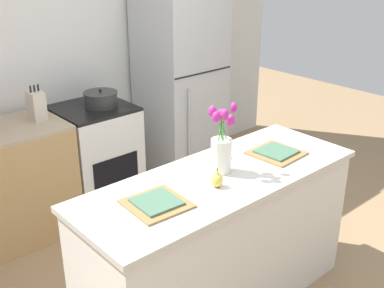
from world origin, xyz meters
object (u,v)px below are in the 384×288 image
(knife_block, at_px, (37,105))
(stove_range, at_px, (97,157))
(refrigerator, at_px, (180,88))
(cooking_pot, at_px, (101,99))
(flower_vase, at_px, (221,147))
(pear_figurine, at_px, (217,179))
(plate_setting_right, at_px, (276,153))
(plate_setting_left, at_px, (157,203))

(knife_block, bearing_deg, stove_range, -1.91)
(refrigerator, bearing_deg, cooking_pot, -177.81)
(stove_range, height_order, refrigerator, refrigerator)
(stove_range, relative_size, refrigerator, 0.51)
(cooking_pot, bearing_deg, knife_block, 174.73)
(refrigerator, distance_m, cooking_pot, 0.89)
(stove_range, xyz_separation_m, flower_vase, (-0.06, -1.56, 0.62))
(stove_range, relative_size, cooking_pot, 3.25)
(pear_figurine, relative_size, plate_setting_right, 0.35)
(plate_setting_right, relative_size, cooking_pot, 1.14)
(stove_range, distance_m, cooking_pot, 0.52)
(pear_figurine, relative_size, plate_setting_left, 0.35)
(refrigerator, relative_size, pear_figurine, 15.73)
(plate_setting_left, bearing_deg, refrigerator, 46.57)
(refrigerator, bearing_deg, plate_setting_left, -133.43)
(pear_figurine, distance_m, plate_setting_right, 0.60)
(pear_figurine, distance_m, plate_setting_left, 0.38)
(stove_range, bearing_deg, refrigerator, 0.04)
(knife_block, bearing_deg, refrigerator, -0.60)
(plate_setting_right, height_order, cooking_pot, cooking_pot)
(cooking_pot, bearing_deg, stove_range, 152.62)
(stove_range, height_order, knife_block, knife_block)
(plate_setting_left, bearing_deg, plate_setting_right, 0.00)
(plate_setting_right, bearing_deg, stove_range, 103.28)
(plate_setting_right, xyz_separation_m, knife_block, (-0.85, 1.63, 0.10))
(refrigerator, xyz_separation_m, pear_figurine, (-1.16, -1.68, 0.08))
(flower_vase, distance_m, plate_setting_right, 0.47)
(flower_vase, xyz_separation_m, knife_block, (-0.40, 1.58, -0.05))
(pear_figurine, distance_m, cooking_pot, 1.67)
(flower_vase, height_order, plate_setting_left, flower_vase)
(plate_setting_left, relative_size, cooking_pot, 1.14)
(stove_range, height_order, plate_setting_right, plate_setting_right)
(plate_setting_left, relative_size, plate_setting_right, 1.00)
(cooking_pot, bearing_deg, flower_vase, -94.63)
(knife_block, bearing_deg, plate_setting_right, -62.61)
(stove_range, height_order, cooking_pot, cooking_pot)
(knife_block, bearing_deg, flower_vase, -75.59)
(flower_vase, height_order, knife_block, flower_vase)
(plate_setting_right, xyz_separation_m, cooking_pot, (-0.32, 1.58, 0.05))
(cooking_pot, height_order, knife_block, knife_block)
(flower_vase, relative_size, plate_setting_right, 1.30)
(refrigerator, bearing_deg, knife_block, 179.40)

